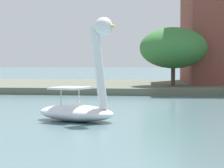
{
  "coord_description": "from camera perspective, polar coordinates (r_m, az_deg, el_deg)",
  "views": [
    {
      "loc": [
        2.27,
        -4.16,
        2.34
      ],
      "look_at": [
        -1.09,
        19.58,
        1.25
      ],
      "focal_mm": 74.52,
      "sensor_mm": 36.0,
      "label": 1
    }
  ],
  "objects": [
    {
      "name": "shore_bank_far",
      "position": [
        42.04,
        4.95,
        -0.24
      ],
      "size": [
        149.48,
        18.42,
        0.51
      ],
      "primitive_type": "cube",
      "color": "#5B6051",
      "rests_on": "ground_plane"
    },
    {
      "name": "swan_boat",
      "position": [
        18.57,
        -3.93,
        -2.08
      ],
      "size": [
        3.72,
        2.74,
        4.1
      ],
      "color": "white",
      "rests_on": "ground_plane"
    },
    {
      "name": "tree_broadleaf_right",
      "position": [
        36.85,
        7.52,
        4.41
      ],
      "size": [
        6.93,
        7.18,
        4.62
      ],
      "color": "#423323",
      "rests_on": "shore_bank_far"
    }
  ]
}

